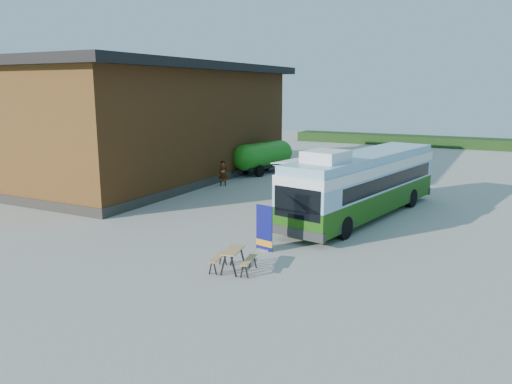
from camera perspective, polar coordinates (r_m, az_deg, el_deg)
The scene contains 10 objects.
ground at distance 20.19m, azimuth -3.75°, elevation -5.30°, with size 100.00×100.00×0.00m, color #BCB7AD.
barn at distance 33.60m, azimuth -10.49°, elevation 7.60°, with size 9.60×21.20×7.50m.
hedge at distance 54.82m, azimuth 25.16°, elevation 4.98°, with size 40.00×3.00×1.00m, color #264419.
bus at distance 23.65m, azimuth 12.18°, elevation 1.10°, with size 4.50×11.50×3.46m.
awning at distance 24.52m, azimuth 6.89°, elevation 3.71°, with size 3.13×4.31×0.50m.
banner at distance 18.51m, azimuth 0.95°, elevation -4.60°, with size 0.74×0.28×1.72m.
picnic_table at distance 16.51m, azimuth -2.63°, elevation -7.20°, with size 1.51×1.40×0.75m.
person_a at distance 30.82m, azimuth -3.77°, elevation 2.13°, with size 0.56×0.37×1.55m, color #999999.
person_b at distance 30.06m, azimuth 11.91°, elevation 1.79°, with size 0.82×0.64×1.69m, color #999999.
slurry_tanker at distance 35.22m, azimuth 0.82°, elevation 4.18°, with size 2.66×5.85×2.20m.
Camera 1 is at (10.00, -16.51, 5.92)m, focal length 35.00 mm.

